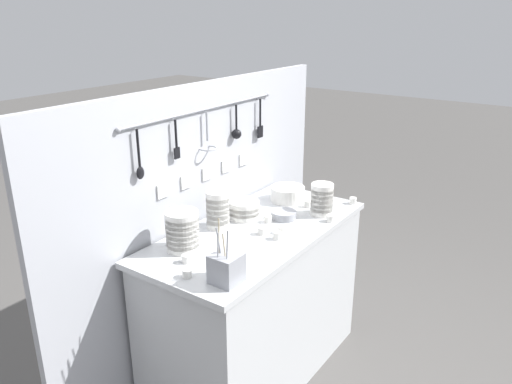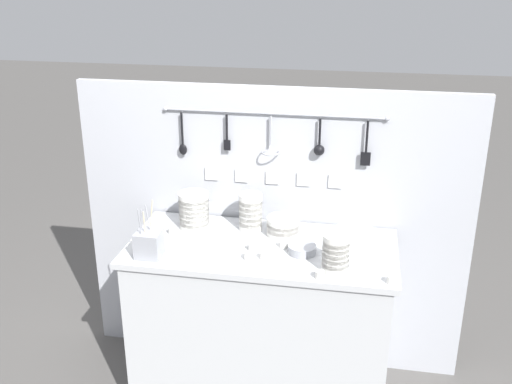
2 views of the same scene
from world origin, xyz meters
name	(u,v)px [view 2 (image 2 of 2)]	position (x,y,z in m)	size (l,w,h in m)	color
counter	(261,322)	(0.00, 0.00, 0.45)	(1.33, 0.63, 0.90)	#B7BABC
back_wall	(273,231)	(0.00, 0.35, 0.82)	(2.13, 0.11, 1.62)	#A8AAB2
bowl_stack_wide_centre	(283,226)	(0.09, 0.14, 0.95)	(0.17, 0.17, 0.10)	silver
bowl_stack_short_front	(336,253)	(0.37, -0.18, 0.99)	(0.12, 0.12, 0.18)	silver
bowl_stack_back_corner	(194,210)	(-0.39, 0.15, 0.99)	(0.16, 0.16, 0.19)	silver
bowl_stack_nested_right	(251,212)	(-0.09, 0.18, 1.00)	(0.12, 0.12, 0.20)	silver
plate_stack	(354,238)	(0.45, 0.08, 0.94)	(0.20, 0.20, 0.09)	silver
steel_mixing_bowl	(302,249)	(0.21, -0.04, 0.92)	(0.14, 0.14, 0.04)	#93969E
cutlery_caddy	(149,244)	(-0.51, -0.20, 0.96)	(0.12, 0.12, 0.27)	#93969E
cup_edge_far	(172,231)	(-0.48, 0.05, 0.91)	(0.04, 0.04, 0.04)	silver
cup_back_right	(392,280)	(0.62, -0.26, 0.91)	(0.04, 0.04, 0.04)	silver
cup_front_left	(284,244)	(0.11, 0.00, 0.91)	(0.04, 0.04, 0.04)	silver
cup_back_left	(253,247)	(-0.03, -0.06, 0.91)	(0.04, 0.04, 0.04)	silver
cup_mid_row	(248,256)	(-0.04, -0.15, 0.91)	(0.04, 0.04, 0.04)	silver
cup_beside_plates	(348,256)	(0.43, -0.07, 0.91)	(0.04, 0.04, 0.04)	silver
cup_centre	(320,275)	(0.31, -0.27, 0.91)	(0.04, 0.04, 0.04)	silver
cup_edge_near	(148,237)	(-0.58, -0.04, 0.91)	(0.04, 0.04, 0.04)	silver
cup_by_caddy	(264,255)	(0.04, -0.14, 0.91)	(0.04, 0.04, 0.04)	silver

